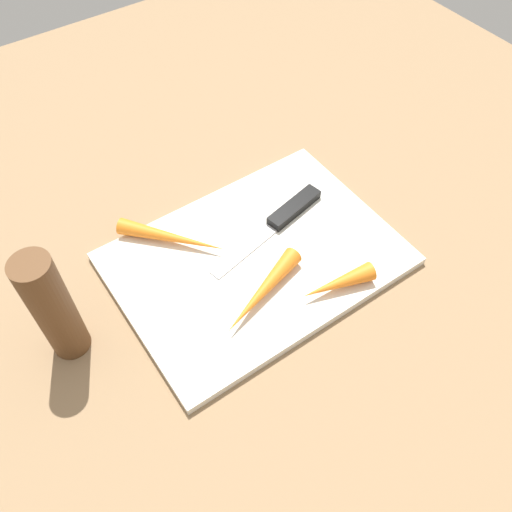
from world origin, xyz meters
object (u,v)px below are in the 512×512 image
at_px(cutting_board, 256,259).
at_px(carrot_longest, 172,237).
at_px(pepper_grinder, 53,308).
at_px(carrot_shortest, 338,283).
at_px(knife, 288,213).
at_px(carrot_medium, 262,292).

relative_size(cutting_board, carrot_longest, 2.43).
bearing_deg(pepper_grinder, carrot_shortest, -22.44).
distance_m(knife, carrot_shortest, 0.14).
xyz_separation_m(carrot_medium, pepper_grinder, (-0.22, 0.08, 0.05)).
distance_m(cutting_board, knife, 0.08).
height_order(knife, carrot_medium, carrot_medium).
distance_m(cutting_board, carrot_shortest, 0.11).
bearing_deg(cutting_board, pepper_grinder, 174.46).
height_order(cutting_board, knife, knife).
height_order(carrot_longest, carrot_shortest, carrot_shortest).
distance_m(carrot_medium, carrot_longest, 0.15).
distance_m(carrot_longest, pepper_grinder, 0.19).
xyz_separation_m(cutting_board, carrot_medium, (-0.03, -0.06, 0.02)).
height_order(knife, pepper_grinder, pepper_grinder).
height_order(carrot_shortest, pepper_grinder, pepper_grinder).
bearing_deg(carrot_medium, carrot_longest, -90.51).
xyz_separation_m(cutting_board, pepper_grinder, (-0.25, 0.02, 0.07)).
relative_size(cutting_board, pepper_grinder, 2.28).
distance_m(cutting_board, carrot_medium, 0.07).
distance_m(carrot_medium, carrot_shortest, 0.09).
bearing_deg(knife, carrot_shortest, 68.28).
xyz_separation_m(knife, carrot_medium, (-0.11, -0.09, 0.01)).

